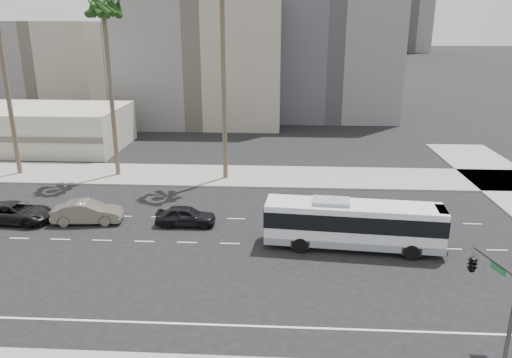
# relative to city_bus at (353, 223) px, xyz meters

# --- Properties ---
(ground) EXTENTS (700.00, 700.00, 0.00)m
(ground) POSITION_rel_city_bus_xyz_m (-5.31, 0.12, -1.77)
(ground) COLOR black
(ground) RESTS_ON ground
(sidewalk_north) EXTENTS (120.00, 7.00, 0.15)m
(sidewalk_north) POSITION_rel_city_bus_xyz_m (-5.31, 15.62, -1.69)
(sidewalk_north) COLOR gray
(sidewalk_north) RESTS_ON ground
(commercial_low) EXTENTS (22.00, 12.16, 5.00)m
(commercial_low) POSITION_rel_city_bus_xyz_m (-35.31, 26.11, 0.73)
(commercial_low) COLOR #B7B19E
(commercial_low) RESTS_ON ground
(midrise_beige_west) EXTENTS (24.00, 18.00, 18.00)m
(midrise_beige_west) POSITION_rel_city_bus_xyz_m (-17.31, 45.12, 7.23)
(midrise_beige_west) COLOR gray
(midrise_beige_west) RESTS_ON ground
(midrise_gray_center) EXTENTS (20.00, 20.00, 26.00)m
(midrise_gray_center) POSITION_rel_city_bus_xyz_m (2.69, 52.12, 11.23)
(midrise_gray_center) COLOR #54565A
(midrise_gray_center) RESTS_ON ground
(midrise_beige_far) EXTENTS (18.00, 16.00, 15.00)m
(midrise_beige_far) POSITION_rel_city_bus_xyz_m (-43.31, 50.12, 5.73)
(midrise_beige_far) COLOR gray
(midrise_beige_far) RESTS_ON ground
(city_bus) EXTENTS (11.92, 3.69, 3.37)m
(city_bus) POSITION_rel_city_bus_xyz_m (0.00, 0.00, 0.00)
(city_bus) COLOR silver
(city_bus) RESTS_ON ground
(car_a) EXTENTS (1.84, 4.48, 1.52)m
(car_a) POSITION_rel_city_bus_xyz_m (-11.96, 3.16, -1.01)
(car_a) COLOR black
(car_a) RESTS_ON ground
(car_b) EXTENTS (2.33, 5.33, 1.70)m
(car_b) POSITION_rel_city_bus_xyz_m (-19.51, 3.22, -0.92)
(car_b) COLOR #6B6557
(car_b) RESTS_ON ground
(car_c) EXTENTS (2.89, 5.75, 1.56)m
(car_c) POSITION_rel_city_bus_xyz_m (-25.01, 3.01, -0.99)
(car_c) COLOR black
(car_c) RESTS_ON ground
(traffic_signal) EXTENTS (2.43, 3.32, 5.22)m
(traffic_signal) POSITION_rel_city_bus_xyz_m (3.75, -10.76, 2.59)
(traffic_signal) COLOR #262628
(traffic_signal) RESTS_ON ground
(palm_mid) EXTENTS (5.57, 5.57, 17.19)m
(palm_mid) POSITION_rel_city_bus_xyz_m (-21.22, 15.29, 13.70)
(palm_mid) COLOR brown
(palm_mid) RESTS_ON ground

